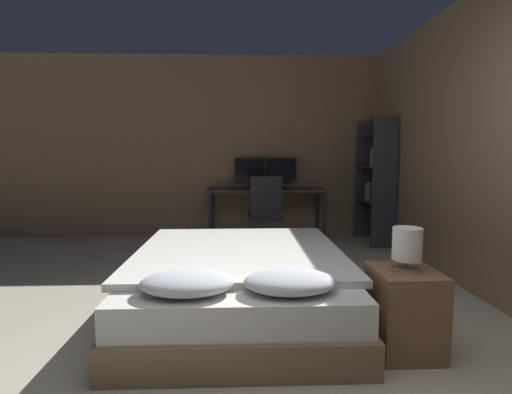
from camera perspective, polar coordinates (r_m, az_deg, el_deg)
The scene contains 12 objects.
wall_back at distance 6.10m, azimuth -0.43°, elevation 7.14°, with size 12.00×0.06×2.70m.
wall_side_right at distance 3.91m, azimuth 30.48°, elevation 6.84°, with size 0.06×12.00×2.70m.
bed at distance 3.20m, azimuth -2.41°, elevation -12.11°, with size 1.62×2.06×0.56m.
nightstand at distance 2.77m, azimuth 20.44°, elevation -14.99°, with size 0.38×0.44×0.53m.
bedside_lamp at distance 2.65m, azimuth 20.79°, elevation -6.43°, with size 0.18×0.18×0.27m.
desk at distance 5.77m, azimuth 1.47°, elevation 0.33°, with size 1.69×0.59×0.75m.
monitor_left at distance 5.93m, azimuth -0.92°, elevation 3.76°, with size 0.45×0.16×0.44m.
monitor_right at distance 5.96m, azimuth 3.62°, elevation 3.76°, with size 0.45×0.16×0.44m.
keyboard at distance 5.57m, azimuth 1.60°, elevation 1.11°, with size 0.40×0.13×0.02m.
computer_mouse at distance 5.60m, azimuth 4.54°, elevation 1.21°, with size 0.07×0.05×0.04m.
office_chair at distance 5.10m, azimuth 1.33°, elevation -3.59°, with size 0.52×0.52×0.97m.
bookshelf at distance 5.75m, azimuth 16.91°, elevation 2.65°, with size 0.33×0.78×1.71m.
Camera 1 is at (-0.20, -1.79, 1.25)m, focal length 28.00 mm.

